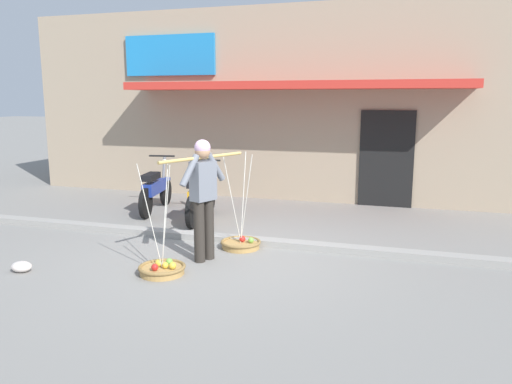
{
  "coord_description": "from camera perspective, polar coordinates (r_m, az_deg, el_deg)",
  "views": [
    {
      "loc": [
        2.51,
        -6.48,
        2.25
      ],
      "look_at": [
        0.31,
        0.6,
        0.85
      ],
      "focal_mm": 35.16,
      "sensor_mm": 36.0,
      "label": 1
    }
  ],
  "objects": [
    {
      "name": "storefront_building",
      "position": [
        13.39,
        6.9,
        9.96
      ],
      "size": [
        13.0,
        6.0,
        4.2
      ],
      "color": "tan",
      "rests_on": "ground"
    },
    {
      "name": "plastic_litter_bag",
      "position": [
        7.31,
        -25.12,
        -7.69
      ],
      "size": [
        0.28,
        0.22,
        0.14
      ],
      "primitive_type": "ellipsoid",
      "color": "silver",
      "rests_on": "ground"
    },
    {
      "name": "fruit_vendor",
      "position": [
        6.91,
        -6.02,
        0.01
      ],
      "size": [
        0.64,
        1.4,
        1.7
      ],
      "color": "#2D2823",
      "rests_on": "ground"
    },
    {
      "name": "fruit_basket_left_side",
      "position": [
        7.64,
        -1.72,
        -5.85
      ],
      "size": [
        0.61,
        0.61,
        1.45
      ],
      "color": "#B2894C",
      "rests_on": "ground"
    },
    {
      "name": "ground_plane",
      "position": [
        7.3,
        -3.72,
        -7.27
      ],
      "size": [
        90.0,
        90.0,
        0.0
      ],
      "primitive_type": "plane",
      "color": "gray"
    },
    {
      "name": "sidewalk_curb",
      "position": [
        7.92,
        -1.91,
        -5.45
      ],
      "size": [
        20.0,
        0.24,
        0.1
      ],
      "primitive_type": "cube",
      "color": "gray",
      "rests_on": "ground"
    },
    {
      "name": "motorcycle_nearest_shop",
      "position": [
        10.17,
        -11.38,
        0.29
      ],
      "size": [
        0.55,
        1.81,
        1.09
      ],
      "color": "black",
      "rests_on": "ground"
    },
    {
      "name": "fruit_basket_right_side",
      "position": [
        6.66,
        -10.62,
        -8.54
      ],
      "size": [
        0.61,
        0.61,
        1.45
      ],
      "color": "#B2894C",
      "rests_on": "ground"
    },
    {
      "name": "motorcycle_second_in_row",
      "position": [
        9.31,
        -6.32,
        -0.51
      ],
      "size": [
        0.54,
        1.81,
        1.09
      ],
      "color": "black",
      "rests_on": "ground"
    }
  ]
}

